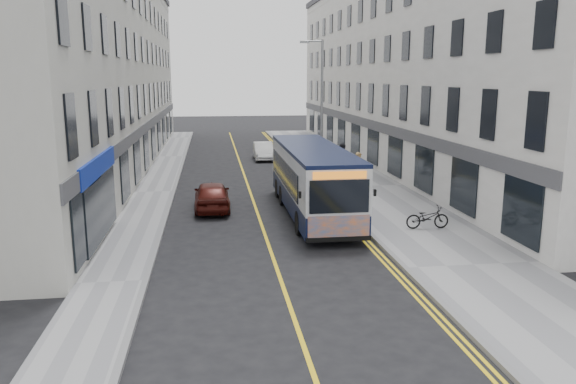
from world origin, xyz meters
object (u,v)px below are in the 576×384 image
object	(u,v)px
pedestrian_far	(343,160)
car_white	(263,151)
car_maroon	(212,195)
bicycle	(427,217)
city_bus	(313,178)
pedestrian_near	(359,170)
streetlamp	(320,106)

from	to	relation	value
pedestrian_far	car_white	bearing A→B (deg)	77.03
pedestrian_far	car_maroon	xyz separation A→B (m)	(-7.82, -7.24, -0.43)
bicycle	pedestrian_far	world-z (taller)	pedestrian_far
pedestrian_far	car_white	world-z (taller)	pedestrian_far
city_bus	car_maroon	world-z (taller)	city_bus
pedestrian_near	car_maroon	xyz separation A→B (m)	(-7.81, -3.56, -0.41)
streetlamp	car_maroon	xyz separation A→B (m)	(-6.17, -6.04, -3.71)
pedestrian_far	city_bus	bearing A→B (deg)	-150.21
pedestrian_near	car_maroon	size ratio (longest dim) A/B	0.49
pedestrian_near	car_white	bearing A→B (deg)	110.88
pedestrian_far	pedestrian_near	bearing A→B (deg)	-128.93
city_bus	bicycle	distance (m)	5.31
streetlamp	city_bus	world-z (taller)	streetlamp
streetlamp	car_white	world-z (taller)	streetlamp
streetlamp	pedestrian_near	size ratio (longest dim) A/B	4.15
streetlamp	bicycle	xyz separation A→B (m)	(2.22, -10.87, -3.81)
city_bus	pedestrian_far	size ratio (longest dim) A/B	5.29
streetlamp	pedestrian_near	distance (m)	4.44
pedestrian_far	car_white	distance (m)	9.24
city_bus	pedestrian_far	world-z (taller)	city_bus
car_white	car_maroon	xyz separation A→B (m)	(-3.80, -15.54, 0.05)
streetlamp	bicycle	size ratio (longest dim) A/B	4.68
car_white	car_maroon	bearing A→B (deg)	-102.96
streetlamp	car_white	bearing A→B (deg)	104.01
city_bus	bicycle	world-z (taller)	city_bus
car_white	pedestrian_near	bearing A→B (deg)	-70.69
streetlamp	car_maroon	distance (m)	9.40
bicycle	car_white	xyz separation A→B (m)	(-4.59, 20.37, 0.06)
pedestrian_near	pedestrian_far	world-z (taller)	pedestrian_far
bicycle	pedestrian_far	bearing A→B (deg)	5.05
bicycle	pedestrian_near	size ratio (longest dim) A/B	0.89
pedestrian_far	bicycle	bearing A→B (deg)	-126.11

